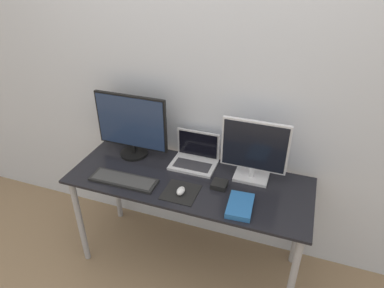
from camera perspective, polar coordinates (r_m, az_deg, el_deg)
name	(u,v)px	position (r m, az deg, el deg)	size (l,w,h in m)	color
wall_back	(207,87)	(2.28, 2.55, 9.49)	(7.00, 0.05, 2.50)	silver
desk	(189,192)	(2.28, -0.56, -7.93)	(1.57, 0.59, 0.75)	black
monitor_left	(131,126)	(2.39, -10.06, 3.04)	(0.52, 0.19, 0.46)	black
monitor_right	(254,151)	(2.15, 10.30, -1.10)	(0.42, 0.15, 0.41)	silver
laptop	(195,156)	(2.35, 0.54, -2.08)	(0.30, 0.21, 0.22)	silver
keyboard	(124,180)	(2.25, -11.34, -5.90)	(0.44, 0.15, 0.02)	black
mousepad	(180,192)	(2.12, -1.95, -8.02)	(0.21, 0.21, 0.00)	black
mouse	(181,191)	(2.09, -1.89, -7.82)	(0.05, 0.08, 0.04)	silver
book	(240,206)	(2.02, 8.02, -10.16)	(0.16, 0.23, 0.03)	#235B9E
power_brick	(219,185)	(2.16, 4.59, -6.75)	(0.09, 0.09, 0.03)	black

